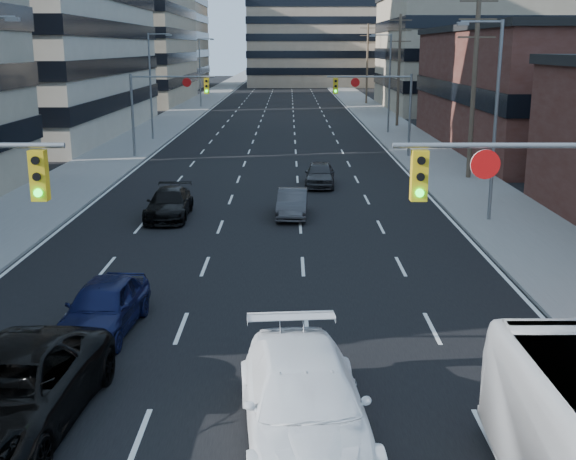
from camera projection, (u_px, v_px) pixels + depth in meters
The scene contains 23 objects.
road_surface at pixel (282, 90), 135.04m from camera, with size 18.00×300.00×0.02m, color black.
sidewalk_left at pixel (221, 90), 135.05m from camera, with size 5.00×300.00×0.15m, color slate.
sidewalk_right at pixel (344, 90), 135.01m from camera, with size 5.00×300.00×0.15m, color slate.
office_left_far at pixel (114, 46), 104.04m from camera, with size 20.00×30.00×16.00m, color gray.
office_right_far at pixel (474, 54), 92.58m from camera, with size 22.00×28.00×14.00m, color gray.
bg_block_left at pixel (141, 36), 142.32m from camera, with size 24.00×24.00×20.00m, color #ADA089.
bg_block_right at pixel (455, 57), 133.52m from camera, with size 22.00×22.00×12.00m, color gray.
signal_near_right at pixel (571, 213), 15.72m from camera, with size 6.59×0.33×6.00m.
signal_far_left at pixel (164, 98), 51.61m from camera, with size 6.09×0.33×6.00m.
signal_far_right at pixel (378, 98), 51.59m from camera, with size 6.09×0.33×6.00m.
utility_pole_block at pixel (474, 83), 42.50m from camera, with size 2.20×0.28×11.00m.
utility_pole_midblock at pixel (399, 69), 71.57m from camera, with size 2.20×0.28×11.00m.
utility_pole_distant at pixel (367, 62), 100.65m from camera, with size 2.20×0.28×11.00m.
streetlight_left_mid at pixel (152, 81), 61.13m from camera, with size 2.03×0.22×9.00m.
streetlight_left_far at pixel (201, 69), 95.05m from camera, with size 2.03×0.22×9.00m.
streetlight_right_near at pixel (493, 112), 32.02m from camera, with size 2.03×0.22×9.00m.
streetlight_right_far at pixel (388, 79), 65.94m from camera, with size 2.03×0.22×9.00m.
black_pickup at pixel (10, 393), 14.99m from camera, with size 2.84×6.16×1.71m, color black.
white_van at pixel (304, 403), 14.51m from camera, with size 2.48×6.11×1.77m, color white.
sedan_blue at pixel (104, 306), 20.28m from camera, with size 1.79×4.44×1.51m, color #0E1238.
sedan_grey_center at pixel (292, 203), 34.19m from camera, with size 1.38×3.96×1.30m, color #38383B.
sedan_black_far at pixel (169, 204), 33.90m from camera, with size 1.92×4.73×1.37m, color black.
sedan_grey_right at pixel (320, 174), 41.69m from camera, with size 1.67×4.16×1.42m, color #2D2D2F.
Camera 1 is at (1.30, -7.34, 7.83)m, focal length 45.00 mm.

